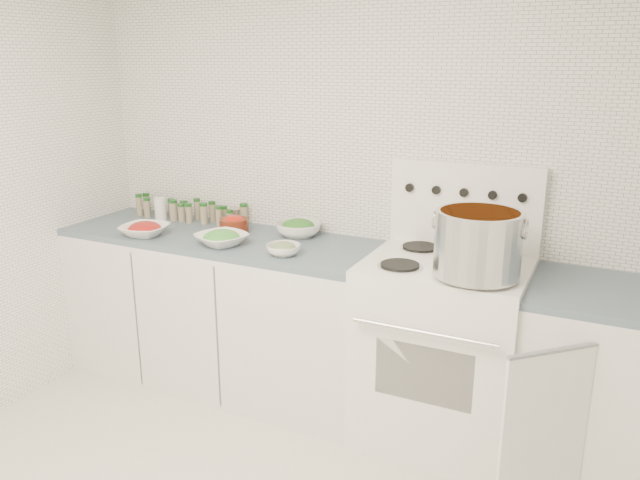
% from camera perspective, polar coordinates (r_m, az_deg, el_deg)
% --- Properties ---
extents(room_walls, '(3.54, 3.04, 2.52)m').
position_cam_1_polar(room_walls, '(2.00, -9.92, 7.40)').
color(room_walls, white).
rests_on(room_walls, ground).
extents(counter_left, '(1.85, 0.62, 0.90)m').
position_cam_1_polar(counter_left, '(3.70, -8.87, -6.30)').
color(counter_left, white).
rests_on(counter_left, ground).
extents(stove, '(0.76, 0.70, 1.36)m').
position_cam_1_polar(stove, '(3.18, 11.16, -9.44)').
color(stove, white).
rests_on(stove, ground).
extents(counter_right, '(0.89, 0.90, 0.90)m').
position_cam_1_polar(counter_right, '(3.13, 26.14, -12.29)').
color(counter_right, white).
rests_on(counter_right, ground).
extents(stock_pot, '(0.40, 0.37, 0.29)m').
position_cam_1_polar(stock_pot, '(2.77, 14.25, -0.10)').
color(stock_pot, silver).
rests_on(stock_pot, stove).
extents(bowl_tomato, '(0.28, 0.28, 0.09)m').
position_cam_1_polar(bowl_tomato, '(3.63, -15.74, 0.94)').
color(bowl_tomato, white).
rests_on(bowl_tomato, counter_left).
extents(bowl_snowpea, '(0.33, 0.33, 0.09)m').
position_cam_1_polar(bowl_snowpea, '(3.36, -8.99, 0.14)').
color(bowl_snowpea, white).
rests_on(bowl_snowpea, counter_left).
extents(bowl_broccoli, '(0.28, 0.28, 0.10)m').
position_cam_1_polar(bowl_broccoli, '(3.48, -2.00, 1.11)').
color(bowl_broccoli, white).
rests_on(bowl_broccoli, counter_left).
extents(bowl_zucchini, '(0.20, 0.20, 0.07)m').
position_cam_1_polar(bowl_zucchini, '(3.16, -3.37, -0.80)').
color(bowl_zucchini, white).
rests_on(bowl_zucchini, counter_left).
extents(bowl_pepper, '(0.16, 0.16, 0.10)m').
position_cam_1_polar(bowl_pepper, '(3.58, -7.86, 1.43)').
color(bowl_pepper, '#5F1F10').
rests_on(bowl_pepper, counter_left).
extents(salt_canister, '(0.09, 0.09, 0.14)m').
position_cam_1_polar(salt_canister, '(3.95, -14.39, 2.76)').
color(salt_canister, white).
rests_on(salt_canister, counter_left).
extents(tin_can, '(0.08, 0.08, 0.09)m').
position_cam_1_polar(tin_can, '(3.79, -7.79, 2.18)').
color(tin_can, '#B2A797').
rests_on(tin_can, counter_left).
extents(spice_cluster, '(0.78, 0.15, 0.14)m').
position_cam_1_polar(spice_cluster, '(3.91, -12.00, 2.66)').
color(spice_cluster, gray).
rests_on(spice_cluster, counter_left).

